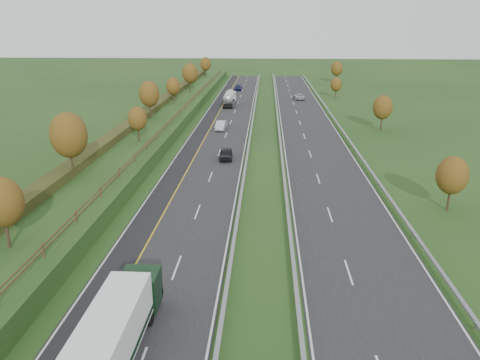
% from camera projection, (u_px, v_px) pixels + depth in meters
% --- Properties ---
extents(ground, '(400.00, 400.00, 0.00)m').
position_uv_depth(ground, '(263.00, 141.00, 79.70)').
color(ground, '#214117').
rests_on(ground, ground).
extents(near_carriageway, '(10.50, 200.00, 0.04)m').
position_uv_depth(near_carriageway, '(220.00, 134.00, 84.86)').
color(near_carriageway, black).
rests_on(near_carriageway, ground).
extents(far_carriageway, '(10.50, 200.00, 0.04)m').
position_uv_depth(far_carriageway, '(311.00, 135.00, 83.98)').
color(far_carriageway, black).
rests_on(far_carriageway, ground).
extents(hard_shoulder, '(3.00, 200.00, 0.04)m').
position_uv_depth(hard_shoulder, '(199.00, 134.00, 85.05)').
color(hard_shoulder, black).
rests_on(hard_shoulder, ground).
extents(lane_markings, '(26.75, 200.00, 0.01)m').
position_uv_depth(lane_markings, '(255.00, 134.00, 84.39)').
color(lane_markings, silver).
rests_on(lane_markings, near_carriageway).
extents(embankment_left, '(12.00, 200.00, 2.00)m').
position_uv_depth(embankment_left, '(149.00, 128.00, 85.23)').
color(embankment_left, '#214117').
rests_on(embankment_left, ground).
extents(hedge_left, '(2.20, 180.00, 1.10)m').
position_uv_depth(hedge_left, '(137.00, 119.00, 84.85)').
color(hedge_left, '#2C3415').
rests_on(hedge_left, embankment_left).
extents(fence_left, '(0.12, 189.06, 1.20)m').
position_uv_depth(fence_left, '(172.00, 119.00, 84.06)').
color(fence_left, '#422B19').
rests_on(fence_left, embankment_left).
extents(median_barrier_near, '(0.32, 200.00, 0.71)m').
position_uv_depth(median_barrier_near, '(251.00, 131.00, 84.37)').
color(median_barrier_near, gray).
rests_on(median_barrier_near, ground).
extents(median_barrier_far, '(0.32, 200.00, 0.71)m').
position_uv_depth(median_barrier_far, '(279.00, 132.00, 84.10)').
color(median_barrier_far, gray).
rests_on(median_barrier_far, ground).
extents(outer_barrier_far, '(0.32, 200.00, 0.71)m').
position_uv_depth(outer_barrier_far, '(344.00, 132.00, 83.49)').
color(outer_barrier_far, gray).
rests_on(outer_barrier_far, ground).
extents(trees_left, '(6.64, 164.30, 7.66)m').
position_uv_depth(trees_left, '(144.00, 101.00, 80.32)').
color(trees_left, '#2D2116').
rests_on(trees_left, embankment_left).
extents(trees_far, '(8.45, 118.60, 7.12)m').
position_uv_depth(trees_far, '(358.00, 90.00, 109.59)').
color(trees_far, '#2D2116').
rests_on(trees_far, ground).
extents(box_lorry, '(2.58, 16.28, 4.06)m').
position_uv_depth(box_lorry, '(106.00, 351.00, 25.12)').
color(box_lorry, black).
rests_on(box_lorry, near_carriageway).
extents(road_tanker, '(2.40, 11.22, 3.46)m').
position_uv_depth(road_tanker, '(229.00, 98.00, 114.29)').
color(road_tanker, silver).
rests_on(road_tanker, near_carriageway).
extents(car_dark_near, '(2.12, 4.77, 1.59)m').
position_uv_depth(car_dark_near, '(226.00, 154.00, 68.89)').
color(car_dark_near, black).
rests_on(car_dark_near, near_carriageway).
extents(car_silver_mid, '(1.92, 5.01, 1.63)m').
position_uv_depth(car_silver_mid, '(221.00, 125.00, 88.01)').
color(car_silver_mid, silver).
rests_on(car_silver_mid, near_carriageway).
extents(car_small_far, '(2.27, 5.30, 1.52)m').
position_uv_depth(car_small_far, '(238.00, 88.00, 140.27)').
color(car_small_far, '#151942').
rests_on(car_small_far, near_carriageway).
extents(car_oncoming, '(2.70, 5.42, 1.48)m').
position_uv_depth(car_oncoming, '(299.00, 97.00, 123.43)').
color(car_oncoming, '#B9B9BE').
rests_on(car_oncoming, far_carriageway).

